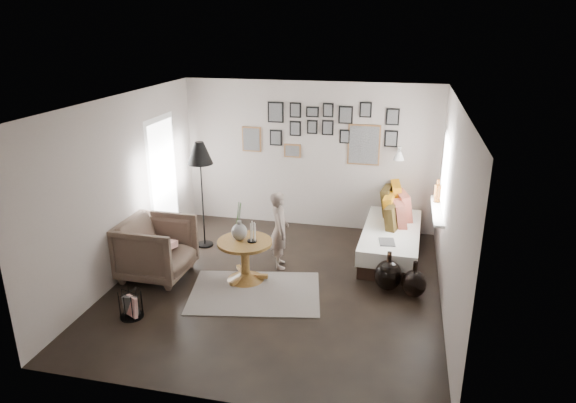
% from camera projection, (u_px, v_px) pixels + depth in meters
% --- Properties ---
extents(ground, '(4.80, 4.80, 0.00)m').
position_uv_depth(ground, '(277.00, 286.00, 7.28)').
color(ground, black).
rests_on(ground, ground).
extents(wall_back, '(4.50, 0.00, 4.50)m').
position_uv_depth(wall_back, '(309.00, 156.00, 9.05)').
color(wall_back, gray).
rests_on(wall_back, ground).
extents(wall_front, '(4.50, 0.00, 4.50)m').
position_uv_depth(wall_front, '(211.00, 284.00, 4.64)').
color(wall_front, gray).
rests_on(wall_front, ground).
extents(wall_left, '(0.00, 4.80, 4.80)m').
position_uv_depth(wall_left, '(123.00, 188.00, 7.32)').
color(wall_left, gray).
rests_on(wall_left, ground).
extents(wall_right, '(0.00, 4.80, 4.80)m').
position_uv_depth(wall_right, '(451.00, 212.00, 6.37)').
color(wall_right, gray).
rests_on(wall_right, ground).
extents(ceiling, '(4.80, 4.80, 0.00)m').
position_uv_depth(ceiling, '(275.00, 101.00, 6.42)').
color(ceiling, white).
rests_on(ceiling, wall_back).
extents(door_left, '(0.00, 2.14, 2.14)m').
position_uv_depth(door_left, '(163.00, 181.00, 8.50)').
color(door_left, white).
rests_on(door_left, wall_left).
extents(window_right, '(0.15, 1.32, 1.30)m').
position_uv_depth(window_right, '(437.00, 204.00, 7.74)').
color(window_right, white).
rests_on(window_right, wall_right).
extents(gallery_wall, '(2.74, 0.03, 1.08)m').
position_uv_depth(gallery_wall, '(326.00, 132.00, 8.83)').
color(gallery_wall, brown).
rests_on(gallery_wall, wall_back).
extents(wall_sconce, '(0.18, 0.36, 0.16)m').
position_uv_depth(wall_sconce, '(399.00, 155.00, 8.43)').
color(wall_sconce, white).
rests_on(wall_sconce, wall_back).
extents(rug, '(1.97, 1.55, 0.01)m').
position_uv_depth(rug, '(255.00, 292.00, 7.08)').
color(rug, '#B7ACA1').
rests_on(rug, ground).
extents(pedestal_table, '(0.78, 0.78, 0.61)m').
position_uv_depth(pedestal_table, '(245.00, 262.00, 7.35)').
color(pedestal_table, brown).
rests_on(pedestal_table, ground).
extents(vase, '(0.22, 0.22, 0.56)m').
position_uv_depth(vase, '(239.00, 229.00, 7.22)').
color(vase, black).
rests_on(vase, pedestal_table).
extents(candles, '(0.13, 0.13, 0.29)m').
position_uv_depth(candles, '(252.00, 232.00, 7.18)').
color(candles, black).
rests_on(candles, pedestal_table).
extents(daybed, '(0.94, 2.08, 0.99)m').
position_uv_depth(daybed, '(391.00, 235.00, 8.21)').
color(daybed, black).
rests_on(daybed, ground).
extents(magazine_on_daybed, '(0.26, 0.33, 0.02)m').
position_uv_depth(magazine_on_daybed, '(387.00, 242.00, 7.58)').
color(magazine_on_daybed, black).
rests_on(magazine_on_daybed, daybed).
extents(armchair, '(0.98, 0.95, 0.87)m').
position_uv_depth(armchair, '(156.00, 248.00, 7.43)').
color(armchair, brown).
rests_on(armchair, ground).
extents(armchair_cushion, '(0.42, 0.43, 0.18)m').
position_uv_depth(armchair_cushion, '(160.00, 244.00, 7.45)').
color(armchair_cushion, white).
rests_on(armchair_cushion, armchair).
extents(floor_lamp, '(0.41, 0.41, 1.76)m').
position_uv_depth(floor_lamp, '(200.00, 157.00, 8.09)').
color(floor_lamp, black).
rests_on(floor_lamp, ground).
extents(magazine_basket, '(0.36, 0.36, 0.35)m').
position_uv_depth(magazine_basket, '(131.00, 304.00, 6.46)').
color(magazine_basket, black).
rests_on(magazine_basket, ground).
extents(demijohn_large, '(0.38, 0.38, 0.57)m').
position_uv_depth(demijohn_large, '(388.00, 275.00, 7.11)').
color(demijohn_large, black).
rests_on(demijohn_large, ground).
extents(demijohn_small, '(0.33, 0.33, 0.52)m').
position_uv_depth(demijohn_small, '(414.00, 283.00, 6.93)').
color(demijohn_small, black).
rests_on(demijohn_small, ground).
extents(child, '(0.41, 0.50, 1.19)m').
position_uv_depth(child, '(280.00, 230.00, 7.68)').
color(child, '#6D5D56').
rests_on(child, ground).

